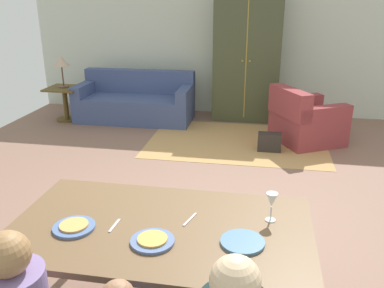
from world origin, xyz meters
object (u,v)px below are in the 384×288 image
(plate_near_man, at_px, (74,227))
(plate_near_child, at_px, (152,241))
(wine_glass, at_px, (272,201))
(plate_near_woman, at_px, (242,242))
(dining_table, at_px, (161,235))
(handbag, at_px, (269,142))
(armoire, at_px, (247,58))
(side_table, at_px, (65,99))
(armchair, at_px, (305,121))
(table_lamp, at_px, (61,62))
(couch, at_px, (136,103))

(plate_near_man, xyz_separation_m, plate_near_child, (0.50, -0.06, 0.00))
(wine_glass, bearing_deg, plate_near_woman, -118.81)
(dining_table, relative_size, wine_glass, 9.74)
(dining_table, height_order, plate_near_woman, plate_near_woman)
(plate_near_child, distance_m, handbag, 3.70)
(armoire, relative_size, side_table, 3.62)
(dining_table, distance_m, plate_near_child, 0.20)
(armchair, xyz_separation_m, table_lamp, (-3.98, 0.43, 0.69))
(plate_near_child, xyz_separation_m, side_table, (-2.79, 4.48, -0.39))
(couch, bearing_deg, side_table, -167.59)
(plate_near_man, height_order, table_lamp, table_lamp)
(couch, height_order, armoire, armoire)
(wine_glass, bearing_deg, armchair, 81.77)
(armchair, bearing_deg, plate_near_woman, -99.83)
(plate_near_man, height_order, plate_near_child, same)
(handbag, bearing_deg, plate_near_child, -100.82)
(armoire, bearing_deg, plate_near_child, -92.81)
(side_table, bearing_deg, armchair, -6.12)
(table_lamp, relative_size, handbag, 1.69)
(plate_near_child, distance_m, table_lamp, 5.28)
(wine_glass, bearing_deg, plate_near_man, -165.38)
(side_table, bearing_deg, plate_near_child, -58.07)
(plate_near_child, bearing_deg, plate_near_man, 173.13)
(dining_table, bearing_deg, table_lamp, 122.99)
(dining_table, distance_m, armchair, 4.06)
(table_lamp, bearing_deg, plate_near_child, -58.07)
(plate_near_woman, xyz_separation_m, side_table, (-3.29, 4.40, -0.39))
(armoire, height_order, side_table, armoire)
(plate_near_child, height_order, side_table, plate_near_child)
(plate_near_child, distance_m, wine_glass, 0.76)
(plate_near_woman, distance_m, armchair, 4.05)
(wine_glass, distance_m, armchair, 3.77)
(dining_table, distance_m, handbag, 3.51)
(dining_table, relative_size, table_lamp, 3.35)
(armoire, xyz_separation_m, handbag, (0.43, -1.56, -0.92))
(plate_near_man, height_order, armoire, armoire)
(armchair, distance_m, handbag, 0.72)
(armoire, distance_m, side_table, 3.18)
(plate_near_man, xyz_separation_m, plate_near_woman, (1.00, 0.02, 0.00))
(couch, relative_size, handbag, 6.15)
(wine_glass, xyz_separation_m, armoire, (-0.40, 4.77, 0.16))
(dining_table, height_order, wine_glass, wine_glass)
(plate_near_woman, height_order, couch, couch)
(plate_near_man, xyz_separation_m, wine_glass, (1.15, 0.30, 0.12))
(dining_table, height_order, handbag, dining_table)
(plate_near_woman, distance_m, armoire, 5.07)
(wine_glass, bearing_deg, couch, 117.38)
(wine_glass, xyz_separation_m, side_table, (-3.44, 4.12, -0.52))
(plate_near_man, xyz_separation_m, armoire, (0.75, 5.07, 0.28))
(armchair, xyz_separation_m, handbag, (-0.50, -0.47, -0.19))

